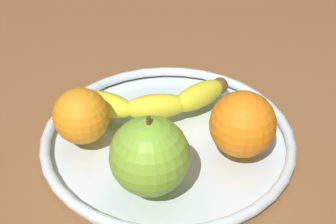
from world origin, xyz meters
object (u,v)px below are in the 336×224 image
banana (155,101)px  orange_front_right (81,116)px  fruit_bowl (168,138)px  orange_back_right (243,124)px  apple (150,156)px

banana → orange_front_right: orange_front_right is taller
fruit_bowl → orange_front_right: (-9.14, 3.25, 4.06)cm
banana → orange_back_right: 12.14cm
orange_back_right → orange_front_right: (-15.10, 9.42, -0.47)cm
fruit_bowl → apple: size_ratio=3.34×
banana → apple: 12.98cm
orange_front_right → fruit_bowl: bearing=-19.6°
banana → orange_back_right: bearing=-45.5°
apple → orange_front_right: 10.97cm
apple → orange_back_right: bearing=4.2°
apple → orange_back_right: apple is taller
apple → banana: bearing=63.5°
fruit_bowl → orange_back_right: (5.96, -6.17, 4.53)cm
fruit_bowl → banana: size_ratio=1.51×
banana → apple: size_ratio=2.21×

